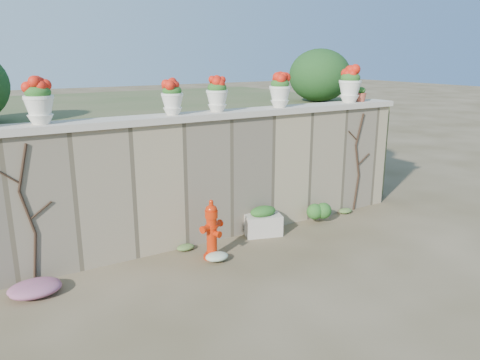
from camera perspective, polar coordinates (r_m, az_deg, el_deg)
ground at (r=6.53m, az=3.17°, el=-12.15°), size 80.00×80.00×0.00m
stone_wall at (r=7.62m, az=-4.42°, el=-0.06°), size 8.00×0.40×2.00m
wall_cap at (r=7.41m, az=-4.58°, el=7.80°), size 8.10×0.52×0.10m
raised_fill at (r=10.50m, az=-12.44°, el=3.84°), size 9.00×6.00×2.00m
back_shrub_right at (r=10.27m, az=9.68°, el=12.47°), size 1.30×1.30×1.10m
vine_left at (r=6.68m, az=-24.39°, el=-3.68°), size 0.60×0.04×1.91m
vine_right at (r=9.33m, az=14.17°, el=2.30°), size 0.60×0.04×1.91m
fire_hydrant at (r=7.01m, az=-3.47°, el=-6.03°), size 0.40×0.28×0.92m
planter_box at (r=7.97m, az=2.81°, el=-5.09°), size 0.69×0.52×0.51m
green_shrub at (r=8.63m, az=9.57°, el=-3.53°), size 0.54×0.49×0.52m
magenta_clump at (r=6.63m, az=-24.04°, el=-11.97°), size 0.85×0.56×0.23m
white_flowers at (r=7.00m, az=-3.48°, el=-9.33°), size 0.51×0.41×0.19m
urn_pot_1 at (r=6.65m, az=-23.33°, el=8.79°), size 0.38×0.38×0.60m
urn_pot_2 at (r=7.17m, az=-8.26°, el=9.91°), size 0.33×0.33×0.52m
urn_pot_3 at (r=7.50m, az=-2.81°, el=10.37°), size 0.35×0.35×0.55m
urn_pot_4 at (r=8.16m, az=4.89°, el=10.83°), size 0.37×0.37×0.58m
urn_pot_5 at (r=9.21m, az=13.27°, el=11.23°), size 0.42×0.42×0.66m
terracotta_pot at (r=9.43m, az=14.47°, el=10.00°), size 0.22×0.22×0.27m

